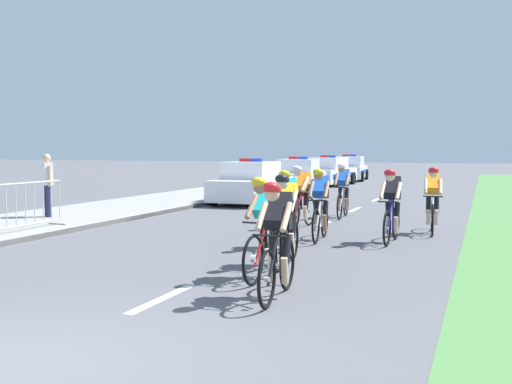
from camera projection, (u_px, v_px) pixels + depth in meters
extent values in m
plane|color=#56565B|center=(6.00, 371.00, 5.14)|extent=(160.00, 160.00, 0.00)
cube|color=gray|center=(157.00, 203.00, 20.62)|extent=(3.71, 60.00, 0.12)
cube|color=#9E9E99|center=(202.00, 204.00, 19.98)|extent=(0.16, 60.00, 0.13)
cube|color=white|center=(162.00, 298.00, 7.62)|extent=(0.14, 1.60, 0.01)
cube|color=white|center=(268.00, 249.00, 11.34)|extent=(0.14, 1.60, 0.01)
cube|color=white|center=(322.00, 225.00, 15.06)|extent=(0.14, 1.60, 0.01)
cube|color=white|center=(355.00, 210.00, 18.78)|extent=(0.14, 1.60, 0.01)
cube|color=white|center=(376.00, 200.00, 22.50)|extent=(0.14, 1.60, 0.01)
cube|color=white|center=(392.00, 192.00, 26.21)|extent=(0.14, 1.60, 0.01)
torus|color=black|center=(267.00, 279.00, 7.11)|extent=(0.10, 0.73, 0.72)
cylinder|color=#99999E|center=(267.00, 279.00, 7.11)|extent=(0.06, 0.06, 0.06)
torus|color=black|center=(287.00, 264.00, 8.06)|extent=(0.10, 0.73, 0.72)
cylinder|color=#99999E|center=(287.00, 264.00, 8.06)|extent=(0.06, 0.06, 0.06)
cylinder|color=black|center=(277.00, 230.00, 7.50)|extent=(0.07, 0.55, 0.04)
cylinder|color=black|center=(273.00, 258.00, 7.35)|extent=(0.07, 0.48, 0.63)
cylinder|color=black|center=(281.00, 251.00, 7.71)|extent=(0.04, 0.04, 0.65)
cylinder|color=black|center=(269.00, 236.00, 7.16)|extent=(0.42, 0.06, 0.03)
cube|color=black|center=(281.00, 225.00, 7.68)|extent=(0.12, 0.23, 0.05)
cube|color=black|center=(278.00, 211.00, 7.55)|extent=(0.32, 0.56, 0.47)
cube|color=black|center=(281.00, 222.00, 7.67)|extent=(0.29, 0.22, 0.18)
cylinder|color=black|center=(286.00, 249.00, 7.62)|extent=(0.13, 0.23, 0.40)
cylinder|color=tan|center=(285.00, 271.00, 7.56)|extent=(0.10, 0.16, 0.36)
cylinder|color=black|center=(273.00, 249.00, 7.67)|extent=(0.12, 0.18, 0.40)
cylinder|color=tan|center=(271.00, 270.00, 7.62)|extent=(0.10, 0.13, 0.36)
cylinder|color=tan|center=(286.00, 217.00, 7.30)|extent=(0.10, 0.41, 0.35)
cylinder|color=tan|center=(262.00, 216.00, 7.40)|extent=(0.10, 0.41, 0.35)
sphere|color=tan|center=(272.00, 194.00, 7.25)|extent=(0.19, 0.19, 0.19)
ellipsoid|color=red|center=(272.00, 189.00, 7.23)|extent=(0.25, 0.33, 0.24)
torus|color=black|center=(253.00, 260.00, 8.32)|extent=(0.07, 0.73, 0.72)
cylinder|color=#99999E|center=(253.00, 260.00, 8.32)|extent=(0.06, 0.06, 0.06)
torus|color=black|center=(279.00, 249.00, 9.24)|extent=(0.07, 0.73, 0.72)
cylinder|color=#99999E|center=(279.00, 249.00, 9.24)|extent=(0.06, 0.06, 0.06)
cylinder|color=#B21919|center=(266.00, 219.00, 8.70)|extent=(0.06, 0.55, 0.04)
cylinder|color=#B21919|center=(261.00, 242.00, 8.56)|extent=(0.06, 0.48, 0.63)
cylinder|color=#B21919|center=(271.00, 237.00, 8.90)|extent=(0.04, 0.04, 0.65)
cylinder|color=black|center=(256.00, 223.00, 8.38)|extent=(0.42, 0.05, 0.03)
cube|color=black|center=(271.00, 215.00, 8.88)|extent=(0.11, 0.22, 0.05)
cube|color=#19B2B7|center=(268.00, 202.00, 8.75)|extent=(0.30, 0.55, 0.47)
cube|color=black|center=(270.00, 212.00, 8.86)|extent=(0.29, 0.21, 0.18)
cylinder|color=black|center=(275.00, 236.00, 8.81)|extent=(0.12, 0.23, 0.40)
cylinder|color=#9E7051|center=(273.00, 254.00, 8.75)|extent=(0.10, 0.16, 0.36)
cylinder|color=black|center=(264.00, 235.00, 8.88)|extent=(0.12, 0.17, 0.40)
cylinder|color=#9E7051|center=(262.00, 253.00, 8.83)|extent=(0.09, 0.13, 0.36)
cylinder|color=#9E7051|center=(272.00, 207.00, 8.49)|extent=(0.09, 0.40, 0.35)
cylinder|color=#9E7051|center=(252.00, 206.00, 8.62)|extent=(0.09, 0.40, 0.35)
sphere|color=#9E7051|center=(260.00, 187.00, 8.46)|extent=(0.19, 0.19, 0.19)
ellipsoid|color=yellow|center=(259.00, 183.00, 8.44)|extent=(0.24, 0.32, 0.24)
torus|color=black|center=(279.00, 249.00, 9.28)|extent=(0.10, 0.73, 0.72)
cylinder|color=#99999E|center=(279.00, 249.00, 9.28)|extent=(0.06, 0.06, 0.06)
torus|color=black|center=(293.00, 239.00, 10.23)|extent=(0.10, 0.73, 0.72)
cylinder|color=#99999E|center=(293.00, 239.00, 10.23)|extent=(0.06, 0.06, 0.06)
cylinder|color=black|center=(286.00, 212.00, 9.67)|extent=(0.08, 0.55, 0.04)
cylinder|color=black|center=(283.00, 233.00, 9.52)|extent=(0.08, 0.48, 0.63)
cylinder|color=black|center=(288.00, 229.00, 9.88)|extent=(0.04, 0.04, 0.65)
cylinder|color=black|center=(280.00, 215.00, 9.33)|extent=(0.42, 0.06, 0.03)
cube|color=black|center=(288.00, 208.00, 9.85)|extent=(0.12, 0.23, 0.05)
cube|color=yellow|center=(287.00, 197.00, 9.72)|extent=(0.32, 0.56, 0.46)
cube|color=black|center=(288.00, 206.00, 9.84)|extent=(0.30, 0.22, 0.18)
cylinder|color=black|center=(293.00, 227.00, 9.79)|extent=(0.13, 0.23, 0.40)
cylinder|color=beige|center=(292.00, 243.00, 9.74)|extent=(0.10, 0.16, 0.36)
cylinder|color=black|center=(282.00, 227.00, 9.84)|extent=(0.12, 0.18, 0.40)
cylinder|color=beige|center=(281.00, 243.00, 9.79)|extent=(0.10, 0.13, 0.36)
cylinder|color=beige|center=(293.00, 201.00, 9.47)|extent=(0.11, 0.41, 0.35)
cylinder|color=beige|center=(274.00, 201.00, 9.56)|extent=(0.11, 0.41, 0.35)
sphere|color=beige|center=(282.00, 183.00, 9.42)|extent=(0.19, 0.19, 0.19)
ellipsoid|color=black|center=(282.00, 179.00, 9.40)|extent=(0.25, 0.33, 0.24)
torus|color=black|center=(282.00, 233.00, 11.06)|extent=(0.13, 0.72, 0.72)
cylinder|color=#99999E|center=(282.00, 233.00, 11.06)|extent=(0.07, 0.07, 0.06)
torus|color=black|center=(292.00, 226.00, 12.03)|extent=(0.13, 0.72, 0.72)
cylinder|color=#99999E|center=(292.00, 226.00, 12.03)|extent=(0.07, 0.07, 0.06)
cylinder|color=#B21919|center=(287.00, 202.00, 11.45)|extent=(0.10, 0.55, 0.04)
cylinder|color=#B21919|center=(285.00, 220.00, 11.31)|extent=(0.10, 0.48, 0.63)
cylinder|color=#B21919|center=(289.00, 216.00, 11.67)|extent=(0.04, 0.04, 0.65)
cylinder|color=black|center=(283.00, 205.00, 11.12)|extent=(0.42, 0.08, 0.03)
cube|color=black|center=(289.00, 199.00, 11.65)|extent=(0.13, 0.23, 0.05)
cube|color=#19B2B7|center=(288.00, 189.00, 11.51)|extent=(0.34, 0.58, 0.44)
cube|color=black|center=(289.00, 197.00, 11.63)|extent=(0.30, 0.23, 0.18)
cylinder|color=black|center=(293.00, 215.00, 11.59)|extent=(0.14, 0.23, 0.40)
cylinder|color=beige|center=(292.00, 229.00, 11.53)|extent=(0.11, 0.16, 0.36)
cylinder|color=black|center=(284.00, 215.00, 11.63)|extent=(0.13, 0.18, 0.40)
cylinder|color=beige|center=(283.00, 228.00, 11.57)|extent=(0.10, 0.13, 0.36)
cylinder|color=beige|center=(294.00, 193.00, 11.27)|extent=(0.12, 0.41, 0.35)
cylinder|color=beige|center=(277.00, 193.00, 11.35)|extent=(0.12, 0.41, 0.35)
sphere|color=beige|center=(285.00, 178.00, 11.20)|extent=(0.19, 0.19, 0.19)
ellipsoid|color=yellow|center=(285.00, 175.00, 11.19)|extent=(0.27, 0.34, 0.24)
torus|color=black|center=(316.00, 226.00, 11.98)|extent=(0.10, 0.73, 0.72)
cylinder|color=#99999E|center=(316.00, 226.00, 11.98)|extent=(0.06, 0.06, 0.06)
torus|color=black|center=(324.00, 221.00, 12.93)|extent=(0.10, 0.73, 0.72)
cylinder|color=#99999E|center=(324.00, 221.00, 12.93)|extent=(0.06, 0.06, 0.06)
cylinder|color=white|center=(320.00, 198.00, 12.37)|extent=(0.08, 0.55, 0.04)
cylinder|color=white|center=(318.00, 214.00, 12.23)|extent=(0.08, 0.48, 0.63)
cylinder|color=white|center=(322.00, 212.00, 12.58)|extent=(0.04, 0.04, 0.65)
cylinder|color=black|center=(317.00, 200.00, 12.04)|extent=(0.42, 0.06, 0.03)
cube|color=black|center=(322.00, 195.00, 12.56)|extent=(0.12, 0.23, 0.05)
cube|color=blue|center=(321.00, 186.00, 12.42)|extent=(0.32, 0.57, 0.45)
cube|color=black|center=(322.00, 194.00, 12.55)|extent=(0.29, 0.22, 0.18)
cylinder|color=black|center=(325.00, 210.00, 12.50)|extent=(0.13, 0.23, 0.40)
cylinder|color=#9E7051|center=(325.00, 223.00, 12.44)|extent=(0.10, 0.16, 0.36)
cylinder|color=black|center=(317.00, 210.00, 12.55)|extent=(0.12, 0.18, 0.40)
cylinder|color=#9E7051|center=(316.00, 223.00, 12.49)|extent=(0.10, 0.13, 0.36)
cylinder|color=#9E7051|center=(327.00, 190.00, 12.18)|extent=(0.11, 0.41, 0.35)
cylinder|color=#9E7051|center=(311.00, 189.00, 12.27)|extent=(0.11, 0.41, 0.35)
sphere|color=#9E7051|center=(318.00, 176.00, 12.12)|extent=(0.19, 0.19, 0.19)
ellipsoid|color=yellow|center=(318.00, 173.00, 12.11)|extent=(0.25, 0.33, 0.24)
torus|color=black|center=(387.00, 228.00, 11.65)|extent=(0.07, 0.73, 0.72)
cylinder|color=#99999E|center=(387.00, 228.00, 11.65)|extent=(0.06, 0.06, 0.06)
torus|color=black|center=(396.00, 223.00, 12.57)|extent=(0.07, 0.73, 0.72)
cylinder|color=#99999E|center=(396.00, 223.00, 12.57)|extent=(0.06, 0.06, 0.06)
cylinder|color=#1E1E99|center=(392.00, 200.00, 12.03)|extent=(0.05, 0.55, 0.04)
cylinder|color=#1E1E99|center=(390.00, 216.00, 11.89)|extent=(0.06, 0.48, 0.63)
cylinder|color=#1E1E99|center=(393.00, 213.00, 12.23)|extent=(0.04, 0.04, 0.65)
cylinder|color=black|center=(388.00, 202.00, 11.71)|extent=(0.42, 0.04, 0.03)
cube|color=black|center=(393.00, 197.00, 12.21)|extent=(0.11, 0.22, 0.05)
cube|color=black|center=(392.00, 188.00, 12.08)|extent=(0.30, 0.55, 0.46)
cube|color=black|center=(393.00, 195.00, 12.19)|extent=(0.29, 0.21, 0.18)
cylinder|color=black|center=(397.00, 212.00, 12.14)|extent=(0.12, 0.23, 0.40)
cylinder|color=beige|center=(396.00, 225.00, 12.08)|extent=(0.09, 0.16, 0.36)
cylinder|color=black|center=(388.00, 212.00, 12.21)|extent=(0.12, 0.17, 0.40)
cylinder|color=beige|center=(387.00, 225.00, 12.15)|extent=(0.09, 0.13, 0.36)
cylinder|color=beige|center=(399.00, 191.00, 11.82)|extent=(0.09, 0.40, 0.35)
cylinder|color=beige|center=(383.00, 190.00, 11.95)|extent=(0.09, 0.40, 0.35)
sphere|color=beige|center=(390.00, 176.00, 11.78)|extent=(0.19, 0.19, 0.19)
ellipsoid|color=red|center=(390.00, 173.00, 11.77)|extent=(0.24, 0.32, 0.24)
torus|color=black|center=(433.00, 220.00, 12.99)|extent=(0.11, 0.72, 0.72)
cylinder|color=#99999E|center=(433.00, 220.00, 12.99)|extent=(0.07, 0.07, 0.06)
torus|color=black|center=(432.00, 215.00, 13.95)|extent=(0.11, 0.72, 0.72)
cylinder|color=#99999E|center=(432.00, 215.00, 13.95)|extent=(0.07, 0.07, 0.06)
cylinder|color=white|center=(433.00, 194.00, 13.39)|extent=(0.09, 0.55, 0.04)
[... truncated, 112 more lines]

